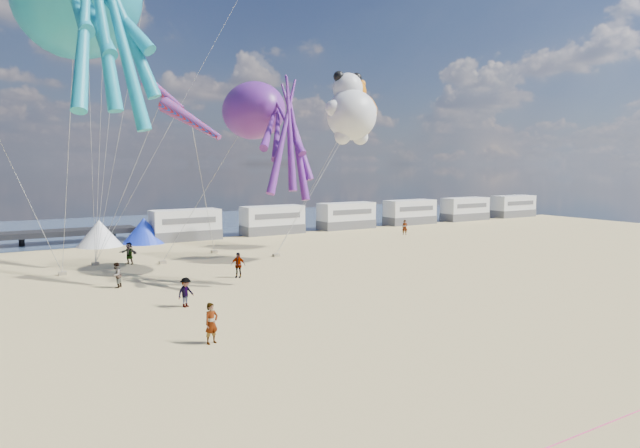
{
  "coord_description": "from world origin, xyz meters",
  "views": [
    {
      "loc": [
        -11.79,
        -13.98,
        7.4
      ],
      "look_at": [
        0.51,
        6.0,
        4.94
      ],
      "focal_mm": 32.0,
      "sensor_mm": 36.0,
      "label": 1
    }
  ],
  "objects": [
    {
      "name": "beachgoer_1",
      "position": [
        -4.55,
        21.13,
        0.77
      ],
      "size": [
        0.85,
        0.89,
        1.54
      ],
      "primitive_type": "imported",
      "rotation": [
        0.0,
        0.0,
        4.04
      ],
      "color": "#7F6659",
      "rests_on": "ground"
    },
    {
      "name": "motorhome_0",
      "position": [
        6.0,
        40.0,
        1.5
      ],
      "size": [
        6.6,
        2.5,
        3.0
      ],
      "primitive_type": "cube",
      "color": "silver",
      "rests_on": "ground"
    },
    {
      "name": "sandbag_b",
      "position": [
        0.2,
        27.93,
        0.11
      ],
      "size": [
        0.5,
        0.35,
        0.22
      ],
      "primitive_type": "cube",
      "color": "gray",
      "rests_on": "ground"
    },
    {
      "name": "motorhome_4",
      "position": [
        44.0,
        40.0,
        1.5
      ],
      "size": [
        6.6,
        2.5,
        3.0
      ],
      "primitive_type": "cube",
      "color": "silver",
      "rests_on": "ground"
    },
    {
      "name": "windsock_right",
      "position": [
        0.29,
        26.71,
        12.31
      ],
      "size": [
        2.39,
        4.53,
        4.49
      ],
      "primitive_type": null,
      "rotation": [
        0.0,
        0.0,
        0.35
      ],
      "color": "red"
    },
    {
      "name": "motorhome_2",
      "position": [
        25.0,
        40.0,
        1.5
      ],
      "size": [
        6.6,
        2.5,
        3.0
      ],
      "primitive_type": "cube",
      "color": "silver",
      "rests_on": "ground"
    },
    {
      "name": "ground",
      "position": [
        0.0,
        0.0,
        0.0
      ],
      "size": [
        120.0,
        120.0,
        0.0
      ],
      "primitive_type": "plane",
      "color": "#D6BE7B",
      "rests_on": "ground"
    },
    {
      "name": "sandbag_c",
      "position": [
        8.98,
        26.52,
        0.11
      ],
      "size": [
        0.5,
        0.35,
        0.22
      ],
      "primitive_type": "cube",
      "color": "gray",
      "rests_on": "ground"
    },
    {
      "name": "motorhome_3",
      "position": [
        34.5,
        40.0,
        1.5
      ],
      "size": [
        6.6,
        2.5,
        3.0
      ],
      "primitive_type": "cube",
      "color": "silver",
      "rests_on": "ground"
    },
    {
      "name": "windsock_mid",
      "position": [
        0.03,
        20.31,
        10.07
      ],
      "size": [
        3.05,
        5.09,
        5.14
      ],
      "primitive_type": null,
      "rotation": [
        0.0,
        0.0,
        0.43
      ],
      "color": "red"
    },
    {
      "name": "tent_white",
      "position": [
        -2.0,
        40.0,
        1.2
      ],
      "size": [
        4.0,
        4.0,
        2.4
      ],
      "primitive_type": "cone",
      "color": "white",
      "rests_on": "ground"
    },
    {
      "name": "kite_panda",
      "position": [
        12.89,
        21.59,
        11.08
      ],
      "size": [
        5.64,
        5.46,
        6.45
      ],
      "primitive_type": null,
      "rotation": [
        0.0,
        0.0,
        -0.3
      ],
      "color": "silver"
    },
    {
      "name": "beachgoer_2",
      "position": [
        -2.5,
        14.42,
        0.78
      ],
      "size": [
        0.93,
        0.84,
        1.56
      ],
      "primitive_type": "imported",
      "rotation": [
        0.0,
        0.0,
        0.41
      ],
      "color": "#7F6659",
      "rests_on": "ground"
    },
    {
      "name": "kite_teddy_orange",
      "position": [
        17.3,
        27.0,
        11.9
      ],
      "size": [
        5.11,
        4.96,
        5.72
      ],
      "primitive_type": null,
      "rotation": [
        0.0,
        0.0,
        -0.35
      ],
      "color": "#D66D04"
    },
    {
      "name": "standing_person",
      "position": [
        -3.56,
        7.95,
        0.86
      ],
      "size": [
        0.71,
        0.56,
        1.71
      ],
      "primitive_type": "imported",
      "rotation": [
        0.0,
        0.0,
        0.27
      ],
      "color": "tan",
      "rests_on": "ground"
    },
    {
      "name": "motorhome_5",
      "position": [
        53.5,
        40.0,
        1.5
      ],
      "size": [
        6.6,
        2.5,
        3.0
      ],
      "primitive_type": "cube",
      "color": "silver",
      "rests_on": "ground"
    },
    {
      "name": "beachgoer_5",
      "position": [
        27.06,
        32.08,
        0.78
      ],
      "size": [
        1.45,
        1.21,
        1.56
      ],
      "primitive_type": "imported",
      "rotation": [
        0.0,
        0.0,
        5.67
      ],
      "color": "#7F6659",
      "rests_on": "ground"
    },
    {
      "name": "beachgoer_3",
      "position": [
        2.92,
        20.16,
        0.84
      ],
      "size": [
        1.22,
        1.18,
        1.67
      ],
      "primitive_type": "imported",
      "rotation": [
        0.0,
        0.0,
        5.57
      ],
      "color": "#7F6659",
      "rests_on": "ground"
    },
    {
      "name": "motorhome_1",
      "position": [
        15.5,
        40.0,
        1.5
      ],
      "size": [
        6.6,
        2.5,
        3.0
      ],
      "primitive_type": "cube",
      "color": "silver",
      "rests_on": "ground"
    },
    {
      "name": "sandbag_e",
      "position": [
        -4.18,
        29.96,
        0.11
      ],
      "size": [
        0.5,
        0.35,
        0.22
      ],
      "primitive_type": "cube",
      "color": "gray",
      "rests_on": "ground"
    },
    {
      "name": "sandbag_a",
      "position": [
        -6.79,
        27.09,
        0.11
      ],
      "size": [
        0.5,
        0.35,
        0.22
      ],
      "primitive_type": "cube",
      "color": "gray",
      "rests_on": "ground"
    },
    {
      "name": "water",
      "position": [
        0.0,
        55.0,
        0.02
      ],
      "size": [
        120.0,
        120.0,
        0.0
      ],
      "primitive_type": "plane",
      "color": "#334762",
      "rests_on": "ground"
    },
    {
      "name": "beachgoer_4",
      "position": [
        -1.94,
        29.07,
        0.82
      ],
      "size": [
        0.91,
        1.01,
        1.64
      ],
      "primitive_type": "imported",
      "rotation": [
        0.0,
        0.0,
        5.37
      ],
      "color": "#7F6659",
      "rests_on": "ground"
    },
    {
      "name": "sandbag_d",
      "position": [
        5.43,
        30.94,
        0.11
      ],
      "size": [
        0.5,
        0.35,
        0.22
      ],
      "primitive_type": "cube",
      "color": "gray",
      "rests_on": "ground"
    },
    {
      "name": "kite_octopus_purple",
      "position": [
        4.9,
        21.78,
        11.01
      ],
      "size": [
        6.03,
        9.58,
        10.16
      ],
      "primitive_type": null,
      "rotation": [
        0.0,
        0.0,
        -0.27
      ],
      "color": "#5D2180"
    },
    {
      "name": "tent_blue",
      "position": [
        2.0,
        40.0,
        1.2
      ],
      "size": [
        4.0,
        4.0,
        2.4
      ],
      "primitive_type": "cone",
      "color": "#1933CC",
      "rests_on": "ground"
    }
  ]
}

